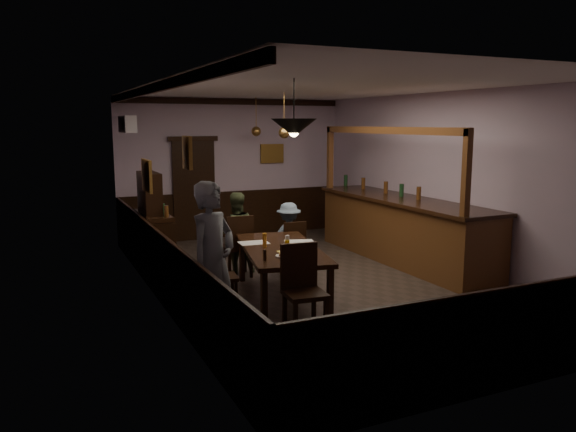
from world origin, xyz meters
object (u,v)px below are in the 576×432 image
soda_can (287,244)px  bar_counter (402,228)px  person_standing (213,261)px  pendant_brass_far (256,131)px  pendant_iron (294,128)px  dining_table (281,252)px  chair_near (302,285)px  person_seated_left (236,233)px  chair_far_left (239,243)px  chair_far_right (293,245)px  chair_side (216,272)px  sideboard (153,232)px  pendant_brass_mid (284,133)px  coffee_cup (310,251)px  person_seated_right (289,236)px

soda_can → bar_counter: (2.85, 1.26, -0.20)m
person_standing → pendant_brass_far: 5.72m
pendant_iron → dining_table: bearing=77.6°
chair_near → soda_can: size_ratio=8.86×
soda_can → pendant_brass_far: pendant_brass_far is taller
dining_table → person_seated_left: 1.61m
person_standing → pendant_iron: size_ratio=2.61×
chair_far_left → pendant_brass_far: pendant_brass_far is taller
person_seated_left → soda_can: 1.74m
pendant_brass_far → chair_far_right: bearing=-99.6°
chair_far_left → chair_near: 2.62m
chair_side → sideboard: sideboard is taller
chair_side → pendant_brass_far: bearing=-18.8°
chair_side → sideboard: 2.37m
pendant_iron → person_standing: bearing=-169.2°
sideboard → pendant_brass_mid: 2.84m
chair_far_right → coffee_cup: 1.85m
chair_far_right → sideboard: sideboard is taller
chair_far_left → sideboard: size_ratio=0.61×
chair_side → pendant_brass_far: size_ratio=1.12×
chair_side → bar_counter: size_ratio=0.21×
pendant_brass_far → person_standing: bearing=-116.7°
person_standing → pendant_brass_far: size_ratio=2.26×
chair_far_left → sideboard: bearing=-36.3°
dining_table → bar_counter: bearing=21.5°
pendant_brass_far → chair_far_left: bearing=-117.3°
chair_near → pendant_brass_mid: 4.01m
chair_near → person_seated_left: person_seated_left is taller
pendant_iron → chair_far_right: bearing=65.1°
pendant_iron → soda_can: bearing=72.1°
chair_far_left → person_standing: 2.61m
person_standing → coffee_cup: (1.46, 0.41, -0.11)m
chair_far_right → chair_far_left: bearing=-7.2°
person_seated_right → pendant_brass_far: size_ratio=1.42×
soda_can → pendant_iron: 1.74m
chair_far_right → person_standing: 2.98m
sideboard → bar_counter: (4.20, -1.19, -0.06)m
chair_side → coffee_cup: chair_side is taller
person_seated_left → bar_counter: 3.04m
person_seated_left → sideboard: (-1.20, 0.72, -0.01)m
person_seated_left → pendant_brass_mid: pendant_brass_mid is taller
bar_counter → dining_table: bearing=-158.5°
pendant_brass_far → bar_counter: bearing=-59.1°
person_standing → pendant_iron: (1.12, 0.21, 1.50)m
chair_far_right → person_seated_left: size_ratio=0.66×
person_seated_left → coffee_cup: (0.27, -2.20, 0.12)m
person_seated_right → chair_far_left: bearing=9.1°
chair_near → chair_side: bearing=122.5°
chair_far_left → pendant_brass_mid: (1.16, 0.78, 1.74)m
dining_table → bar_counter: bar_counter is taller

